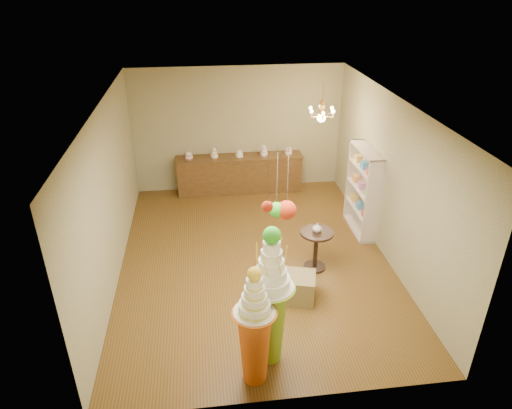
{
  "coord_description": "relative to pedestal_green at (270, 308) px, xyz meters",
  "views": [
    {
      "loc": [
        -0.88,
        -7.23,
        4.97
      ],
      "look_at": [
        0.03,
        0.0,
        1.16
      ],
      "focal_mm": 32.0,
      "sensor_mm": 36.0,
      "label": 1
    }
  ],
  "objects": [
    {
      "name": "ceiling",
      "position": [
        0.09,
        2.51,
        2.1
      ],
      "size": [
        6.5,
        6.5,
        0.0
      ],
      "primitive_type": "plane",
      "rotation": [
        3.14,
        0.0,
        0.0
      ],
      "color": "silver",
      "rests_on": "ground"
    },
    {
      "name": "pedestal_orange",
      "position": [
        -0.26,
        -0.34,
        -0.17
      ],
      "size": [
        0.69,
        0.69,
        1.81
      ],
      "rotation": [
        0.0,
        0.0,
        0.36
      ],
      "color": "orange",
      "rests_on": "floor"
    },
    {
      "name": "pom_red_right",
      "position": [
        -0.06,
        -0.02,
        1.56
      ],
      "size": [
        0.14,
        0.14,
        0.62
      ],
      "color": "#3E352C",
      "rests_on": "ceiling"
    },
    {
      "name": "wall_front",
      "position": [
        0.09,
        -0.74,
        0.6
      ],
      "size": [
        5.0,
        0.04,
        3.0
      ],
      "primitive_type": "cube",
      "color": "tan",
      "rests_on": "ground"
    },
    {
      "name": "sideboard",
      "position": [
        0.09,
        5.48,
        -0.42
      ],
      "size": [
        3.04,
        0.54,
        1.16
      ],
      "color": "brown",
      "rests_on": "floor"
    },
    {
      "name": "pom_green_mid",
      "position": [
        0.13,
        0.45,
        1.25
      ],
      "size": [
        0.2,
        0.2,
        0.95
      ],
      "color": "#3E352C",
      "rests_on": "ceiling"
    },
    {
      "name": "wall_left",
      "position": [
        -2.41,
        2.51,
        0.6
      ],
      "size": [
        0.04,
        6.5,
        3.0
      ],
      "primitive_type": "cube",
      "color": "tan",
      "rests_on": "ground"
    },
    {
      "name": "round_table",
      "position": [
        1.16,
        2.05,
        -0.39
      ],
      "size": [
        0.62,
        0.62,
        0.78
      ],
      "rotation": [
        0.0,
        0.0,
        -0.03
      ],
      "color": "black",
      "rests_on": "floor"
    },
    {
      "name": "chandelier",
      "position": [
        1.64,
        4.03,
        1.41
      ],
      "size": [
        0.75,
        0.75,
        0.85
      ],
      "rotation": [
        0.0,
        0.0,
        0.37
      ],
      "color": "#EDA053",
      "rests_on": "ceiling"
    },
    {
      "name": "pom_red_left",
      "position": [
        0.26,
        0.43,
        1.25
      ],
      "size": [
        0.26,
        0.26,
        0.99
      ],
      "color": "#3E352C",
      "rests_on": "ceiling"
    },
    {
      "name": "pedestal_green",
      "position": [
        0.0,
        0.0,
        0.0
      ],
      "size": [
        0.75,
        0.75,
        2.15
      ],
      "rotation": [
        0.0,
        0.0,
        -0.26
      ],
      "color": "#80AC25",
      "rests_on": "floor"
    },
    {
      "name": "floor",
      "position": [
        0.09,
        2.51,
        -0.9
      ],
      "size": [
        6.5,
        6.5,
        0.0
      ],
      "primitive_type": "plane",
      "color": "brown",
      "rests_on": "ground"
    },
    {
      "name": "shelving_unit",
      "position": [
        2.43,
        3.31,
        0.01
      ],
      "size": [
        0.33,
        1.2,
        1.8
      ],
      "color": "beige",
      "rests_on": "floor"
    },
    {
      "name": "wall_right",
      "position": [
        2.59,
        2.51,
        0.6
      ],
      "size": [
        0.04,
        6.5,
        3.0
      ],
      "primitive_type": "cube",
      "color": "tan",
      "rests_on": "ground"
    },
    {
      "name": "burlap_riser",
      "position": [
        0.69,
        1.22,
        -0.67
      ],
      "size": [
        0.62,
        0.62,
        0.46
      ],
      "primitive_type": "cube",
      "rotation": [
        0.0,
        0.0,
        -0.27
      ],
      "color": "olive",
      "rests_on": "floor"
    },
    {
      "name": "vase",
      "position": [
        1.16,
        2.05,
        -0.03
      ],
      "size": [
        0.21,
        0.21,
        0.17
      ],
      "primitive_type": "imported",
      "rotation": [
        0.0,
        0.0,
        0.34
      ],
      "color": "beige",
      "rests_on": "round_table"
    },
    {
      "name": "wall_back",
      "position": [
        0.09,
        5.76,
        0.6
      ],
      "size": [
        5.0,
        0.04,
        3.0
      ],
      "primitive_type": "cube",
      "color": "tan",
      "rests_on": "ground"
    }
  ]
}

